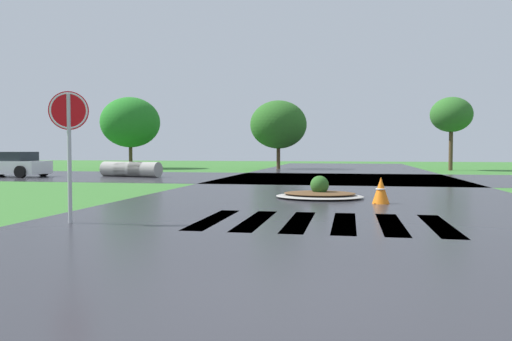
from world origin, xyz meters
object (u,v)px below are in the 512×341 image
object	(u,v)px
stop_sign	(69,125)
traffic_cone	(381,191)
median_island	(320,194)
car_blue_compact	(11,165)
drainage_pipe_stack	(131,169)

from	to	relation	value
stop_sign	traffic_cone	world-z (taller)	stop_sign
median_island	car_blue_compact	world-z (taller)	car_blue_compact
drainage_pipe_stack	traffic_cone	world-z (taller)	drainage_pipe_stack
traffic_cone	stop_sign	bearing A→B (deg)	-142.48
stop_sign	car_blue_compact	size ratio (longest dim) A/B	0.64
traffic_cone	median_island	bearing A→B (deg)	144.35
drainage_pipe_stack	stop_sign	bearing A→B (deg)	-68.86
median_island	drainage_pipe_stack	size ratio (longest dim) A/B	0.71
traffic_cone	drainage_pipe_stack	bearing A→B (deg)	137.77
median_island	car_blue_compact	size ratio (longest dim) A/B	0.64
drainage_pipe_stack	median_island	bearing A→B (deg)	-43.17
stop_sign	drainage_pipe_stack	xyz separation A→B (m)	(-6.26, 16.20, -1.53)
median_island	traffic_cone	bearing A→B (deg)	-35.65
median_island	traffic_cone	xyz separation A→B (m)	(1.72, -1.24, 0.22)
median_island	car_blue_compact	bearing A→B (deg)	152.58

